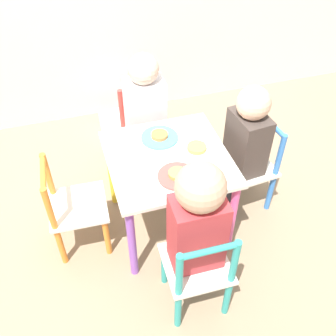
{
  "coord_description": "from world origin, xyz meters",
  "views": [
    {
      "loc": [
        -0.38,
        -1.24,
        1.62
      ],
      "look_at": [
        0.0,
        0.0,
        0.39
      ],
      "focal_mm": 42.0,
      "sensor_mm": 36.0,
      "label": 1
    }
  ],
  "objects_px": {
    "child_front": "(196,224)",
    "plate_right": "(197,149)",
    "chair_orange": "(73,208)",
    "chair_teal": "(198,270)",
    "child_right": "(244,142)",
    "chair_blue": "(249,166)",
    "plate_back": "(160,137)",
    "kids_table": "(168,169)",
    "plate_front": "(177,175)",
    "child_back": "(146,111)",
    "chair_red": "(145,135)",
    "storage_bin": "(121,126)"
  },
  "relations": [
    {
      "from": "chair_teal",
      "to": "storage_bin",
      "type": "xyz_separation_m",
      "value": [
        -0.06,
        1.27,
        -0.19
      ]
    },
    {
      "from": "plate_right",
      "to": "storage_bin",
      "type": "distance_m",
      "value": 0.94
    },
    {
      "from": "child_back",
      "to": "plate_back",
      "type": "height_order",
      "value": "child_back"
    },
    {
      "from": "child_back",
      "to": "plate_right",
      "type": "bearing_deg",
      "value": -71.06
    },
    {
      "from": "plate_front",
      "to": "plate_right",
      "type": "height_order",
      "value": "same"
    },
    {
      "from": "chair_teal",
      "to": "child_front",
      "type": "xyz_separation_m",
      "value": [
        0.0,
        0.06,
        0.23
      ]
    },
    {
      "from": "chair_orange",
      "to": "child_right",
      "type": "distance_m",
      "value": 0.86
    },
    {
      "from": "chair_orange",
      "to": "plate_front",
      "type": "height_order",
      "value": "chair_orange"
    },
    {
      "from": "chair_orange",
      "to": "storage_bin",
      "type": "xyz_separation_m",
      "value": [
        0.38,
        0.8,
        -0.19
      ]
    },
    {
      "from": "chair_orange",
      "to": "plate_front",
      "type": "distance_m",
      "value": 0.53
    },
    {
      "from": "kids_table",
      "to": "chair_red",
      "type": "height_order",
      "value": "chair_red"
    },
    {
      "from": "chair_blue",
      "to": "storage_bin",
      "type": "xyz_separation_m",
      "value": [
        -0.52,
        0.78,
        -0.19
      ]
    },
    {
      "from": "child_right",
      "to": "chair_blue",
      "type": "bearing_deg",
      "value": 90.0
    },
    {
      "from": "plate_back",
      "to": "chair_blue",
      "type": "bearing_deg",
      "value": -11.5
    },
    {
      "from": "child_right",
      "to": "plate_back",
      "type": "xyz_separation_m",
      "value": [
        -0.39,
        0.1,
        0.05
      ]
    },
    {
      "from": "chair_blue",
      "to": "child_right",
      "type": "xyz_separation_m",
      "value": [
        -0.06,
        -0.01,
        0.18
      ]
    },
    {
      "from": "chair_orange",
      "to": "plate_right",
      "type": "height_order",
      "value": "chair_orange"
    },
    {
      "from": "child_front",
      "to": "storage_bin",
      "type": "bearing_deg",
      "value": -85.52
    },
    {
      "from": "chair_blue",
      "to": "chair_orange",
      "type": "height_order",
      "value": "same"
    },
    {
      "from": "chair_teal",
      "to": "child_front",
      "type": "bearing_deg",
      "value": -90.0
    },
    {
      "from": "kids_table",
      "to": "child_front",
      "type": "xyz_separation_m",
      "value": [
        -0.01,
        -0.39,
        0.08
      ]
    },
    {
      "from": "chair_teal",
      "to": "chair_blue",
      "type": "height_order",
      "value": "same"
    },
    {
      "from": "chair_blue",
      "to": "storage_bin",
      "type": "distance_m",
      "value": 0.95
    },
    {
      "from": "child_front",
      "to": "plate_right",
      "type": "distance_m",
      "value": 0.42
    },
    {
      "from": "chair_teal",
      "to": "child_right",
      "type": "relative_size",
      "value": 0.7
    },
    {
      "from": "kids_table",
      "to": "child_back",
      "type": "height_order",
      "value": "child_back"
    },
    {
      "from": "chair_teal",
      "to": "chair_red",
      "type": "distance_m",
      "value": 0.9
    },
    {
      "from": "child_front",
      "to": "child_back",
      "type": "xyz_separation_m",
      "value": [
        0.01,
        0.79,
        -0.03
      ]
    },
    {
      "from": "chair_orange",
      "to": "child_back",
      "type": "relative_size",
      "value": 0.66
    },
    {
      "from": "chair_blue",
      "to": "child_right",
      "type": "distance_m",
      "value": 0.19
    },
    {
      "from": "chair_orange",
      "to": "child_front",
      "type": "xyz_separation_m",
      "value": [
        0.44,
        -0.42,
        0.23
      ]
    },
    {
      "from": "child_front",
      "to": "child_right",
      "type": "distance_m",
      "value": 0.59
    },
    {
      "from": "child_back",
      "to": "plate_front",
      "type": "distance_m",
      "value": 0.53
    },
    {
      "from": "child_back",
      "to": "chair_blue",
      "type": "bearing_deg",
      "value": -37.64
    },
    {
      "from": "chair_teal",
      "to": "chair_red",
      "type": "relative_size",
      "value": 1.0
    },
    {
      "from": "child_front",
      "to": "child_right",
      "type": "relative_size",
      "value": 1.07
    },
    {
      "from": "child_front",
      "to": "plate_right",
      "type": "relative_size",
      "value": 3.98
    },
    {
      "from": "chair_blue",
      "to": "chair_red",
      "type": "distance_m",
      "value": 0.61
    },
    {
      "from": "kids_table",
      "to": "child_back",
      "type": "xyz_separation_m",
      "value": [
        0.0,
        0.39,
        0.05
      ]
    },
    {
      "from": "kids_table",
      "to": "plate_front",
      "type": "bearing_deg",
      "value": -90.0
    },
    {
      "from": "child_front",
      "to": "chair_red",
      "type": "bearing_deg",
      "value": -89.39
    },
    {
      "from": "child_front",
      "to": "chair_teal",
      "type": "bearing_deg",
      "value": 90.0
    },
    {
      "from": "chair_blue",
      "to": "chair_orange",
      "type": "xyz_separation_m",
      "value": [
        -0.9,
        -0.02,
        0.0
      ]
    },
    {
      "from": "child_right",
      "to": "plate_right",
      "type": "distance_m",
      "value": 0.26
    },
    {
      "from": "plate_front",
      "to": "child_right",
      "type": "bearing_deg",
      "value": 23.73
    },
    {
      "from": "plate_front",
      "to": "storage_bin",
      "type": "height_order",
      "value": "plate_front"
    },
    {
      "from": "plate_back",
      "to": "kids_table",
      "type": "bearing_deg",
      "value": -90.0
    },
    {
      "from": "chair_blue",
      "to": "plate_front",
      "type": "relative_size",
      "value": 3.0
    },
    {
      "from": "plate_front",
      "to": "plate_back",
      "type": "xyz_separation_m",
      "value": [
        0.0,
        0.27,
        0.0
      ]
    },
    {
      "from": "chair_red",
      "to": "child_back",
      "type": "xyz_separation_m",
      "value": [
        -0.0,
        -0.06,
        0.2
      ]
    }
  ]
}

